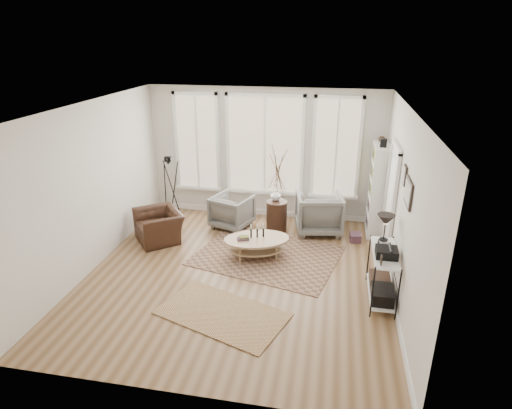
% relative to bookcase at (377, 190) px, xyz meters
% --- Properties ---
extents(room, '(5.50, 5.54, 2.90)m').
position_rel_bookcase_xyz_m(room, '(-2.42, -2.20, 0.47)').
color(room, olive).
rests_on(room, ground).
extents(bay_window, '(4.14, 0.12, 2.24)m').
position_rel_bookcase_xyz_m(bay_window, '(-2.44, 0.49, 0.65)').
color(bay_window, tan).
rests_on(bay_window, ground).
extents(door, '(0.09, 1.06, 2.22)m').
position_rel_bookcase_xyz_m(door, '(0.13, -1.08, 0.17)').
color(door, silver).
rests_on(door, ground).
extents(bookcase, '(0.31, 0.85, 2.06)m').
position_rel_bookcase_xyz_m(bookcase, '(0.00, 0.00, 0.00)').
color(bookcase, white).
rests_on(bookcase, ground).
extents(low_shelf, '(0.38, 1.08, 1.30)m').
position_rel_bookcase_xyz_m(low_shelf, '(-0.06, -2.52, -0.44)').
color(low_shelf, white).
rests_on(low_shelf, ground).
extents(wall_art, '(0.04, 0.88, 0.44)m').
position_rel_bookcase_xyz_m(wall_art, '(0.14, -2.49, 0.92)').
color(wall_art, black).
rests_on(wall_art, ground).
extents(rug_main, '(2.95, 2.48, 0.01)m').
position_rel_bookcase_xyz_m(rug_main, '(-2.05, -1.47, -0.95)').
color(rug_main, brown).
rests_on(rug_main, ground).
extents(rug_runner, '(2.13, 1.62, 0.01)m').
position_rel_bookcase_xyz_m(rug_runner, '(-2.43, -3.40, -0.94)').
color(rug_runner, brown).
rests_on(rug_runner, ground).
extents(coffee_table, '(1.40, 1.12, 0.56)m').
position_rel_bookcase_xyz_m(coffee_table, '(-2.25, -1.54, -0.65)').
color(coffee_table, tan).
rests_on(coffee_table, ground).
extents(armchair_left, '(0.98, 0.99, 0.72)m').
position_rel_bookcase_xyz_m(armchair_left, '(-3.01, -0.29, -0.60)').
color(armchair_left, slate).
rests_on(armchair_left, ground).
extents(armchair_right, '(1.08, 1.10, 0.87)m').
position_rel_bookcase_xyz_m(armchair_right, '(-1.16, -0.18, -0.52)').
color(armchair_right, slate).
rests_on(armchair_right, ground).
extents(side_table, '(0.44, 0.44, 1.84)m').
position_rel_bookcase_xyz_m(side_table, '(-2.04, -0.29, -0.07)').
color(side_table, '#331E14').
rests_on(side_table, ground).
extents(vase, '(0.22, 0.22, 0.22)m').
position_rel_bookcase_xyz_m(vase, '(-2.08, -0.21, -0.19)').
color(vase, silver).
rests_on(vase, side_table).
extents(accent_chair, '(1.26, 1.24, 0.62)m').
position_rel_bookcase_xyz_m(accent_chair, '(-4.32, -1.19, -0.65)').
color(accent_chair, '#331E14').
rests_on(accent_chair, ground).
extents(tripod_camera, '(0.52, 0.52, 1.47)m').
position_rel_bookcase_xyz_m(tripod_camera, '(-4.45, -0.16, -0.28)').
color(tripod_camera, black).
rests_on(tripod_camera, ground).
extents(book_stack_near, '(0.22, 0.27, 0.16)m').
position_rel_bookcase_xyz_m(book_stack_near, '(-0.39, -0.52, -0.88)').
color(book_stack_near, maroon).
rests_on(book_stack_near, ground).
extents(book_stack_far, '(0.23, 0.28, 0.16)m').
position_rel_bookcase_xyz_m(book_stack_far, '(-0.39, -0.53, -0.87)').
color(book_stack_far, maroon).
rests_on(book_stack_far, ground).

